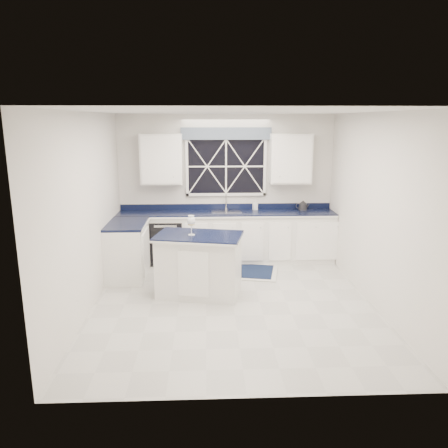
{
  "coord_description": "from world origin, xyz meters",
  "views": [
    {
      "loc": [
        -0.37,
        -5.9,
        2.59
      ],
      "look_at": [
        -0.11,
        0.4,
        1.08
      ],
      "focal_mm": 35.0,
      "sensor_mm": 36.0,
      "label": 1
    }
  ],
  "objects_px": {
    "island": "(199,265)",
    "kettle": "(303,206)",
    "faucet": "(226,202)",
    "soap_bottle": "(255,205)",
    "dishwasher": "(168,240)",
    "wine_glass": "(191,222)"
  },
  "relations": [
    {
      "from": "kettle",
      "to": "wine_glass",
      "type": "relative_size",
      "value": 0.85
    },
    {
      "from": "dishwasher",
      "to": "soap_bottle",
      "type": "height_order",
      "value": "soap_bottle"
    },
    {
      "from": "island",
      "to": "faucet",
      "type": "bearing_deg",
      "value": 86.89
    },
    {
      "from": "dishwasher",
      "to": "soap_bottle",
      "type": "xyz_separation_m",
      "value": [
        1.65,
        0.18,
        0.62
      ]
    },
    {
      "from": "dishwasher",
      "to": "faucet",
      "type": "relative_size",
      "value": 2.72
    },
    {
      "from": "kettle",
      "to": "soap_bottle",
      "type": "relative_size",
      "value": 1.41
    },
    {
      "from": "island",
      "to": "kettle",
      "type": "xyz_separation_m",
      "value": [
        1.93,
        1.73,
        0.55
      ]
    },
    {
      "from": "soap_bottle",
      "to": "faucet",
      "type": "bearing_deg",
      "value": 178.66
    },
    {
      "from": "island",
      "to": "kettle",
      "type": "bearing_deg",
      "value": 54.0
    },
    {
      "from": "faucet",
      "to": "soap_bottle",
      "type": "bearing_deg",
      "value": -1.34
    },
    {
      "from": "island",
      "to": "soap_bottle",
      "type": "height_order",
      "value": "soap_bottle"
    },
    {
      "from": "faucet",
      "to": "soap_bottle",
      "type": "height_order",
      "value": "faucet"
    },
    {
      "from": "dishwasher",
      "to": "faucet",
      "type": "height_order",
      "value": "faucet"
    },
    {
      "from": "faucet",
      "to": "kettle",
      "type": "height_order",
      "value": "faucet"
    },
    {
      "from": "kettle",
      "to": "dishwasher",
      "type": "bearing_deg",
      "value": -159.63
    },
    {
      "from": "island",
      "to": "wine_glass",
      "type": "bearing_deg",
      "value": -159.65
    },
    {
      "from": "island",
      "to": "wine_glass",
      "type": "height_order",
      "value": "wine_glass"
    },
    {
      "from": "kettle",
      "to": "wine_glass",
      "type": "height_order",
      "value": "wine_glass"
    },
    {
      "from": "kettle",
      "to": "wine_glass",
      "type": "xyz_separation_m",
      "value": [
        -2.04,
        -1.74,
        0.11
      ]
    },
    {
      "from": "faucet",
      "to": "dishwasher",
      "type": "bearing_deg",
      "value": -169.98
    },
    {
      "from": "dishwasher",
      "to": "faucet",
      "type": "xyz_separation_m",
      "value": [
        1.1,
        0.19,
        0.69
      ]
    },
    {
      "from": "dishwasher",
      "to": "soap_bottle",
      "type": "relative_size",
      "value": 4.61
    }
  ]
}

